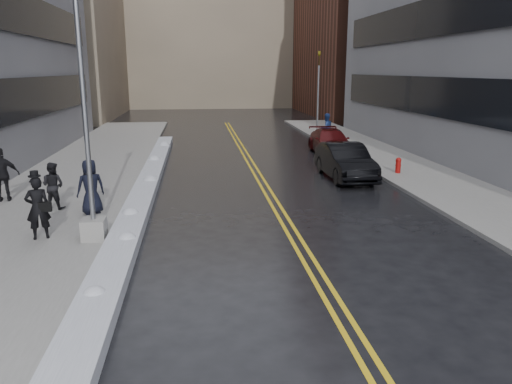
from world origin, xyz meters
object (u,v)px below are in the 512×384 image
object	(u,v)px
fire_hydrant	(398,164)
car_maroon	(330,142)
pedestrian_fedora	(38,208)
traffic_signal	(318,90)
pedestrian_east	(326,128)
pedestrian_d	(2,175)
lamppost	(88,157)
pedestrian_b	(53,186)
car_black	(345,161)
pedestrian_c	(91,187)

from	to	relation	value
fire_hydrant	car_maroon	world-z (taller)	car_maroon
fire_hydrant	pedestrian_fedora	distance (m)	15.88
traffic_signal	pedestrian_east	world-z (taller)	traffic_signal
pedestrian_d	car_maroon	bearing A→B (deg)	-160.79
pedestrian_d	traffic_signal	bearing A→B (deg)	-146.77
lamppost	pedestrian_d	xyz separation A→B (m)	(-4.10, 4.77, -1.39)
pedestrian_fedora	car_maroon	size ratio (longest dim) A/B	0.37
pedestrian_fedora	pedestrian_d	distance (m)	5.20
fire_hydrant	traffic_signal	world-z (taller)	traffic_signal
pedestrian_d	lamppost	bearing A→B (deg)	116.64
traffic_signal	pedestrian_east	bearing A→B (deg)	-94.59
pedestrian_b	car_black	distance (m)	12.41
pedestrian_c	car_maroon	world-z (taller)	pedestrian_c
pedestrian_c	car_black	distance (m)	11.41
lamppost	car_maroon	xyz separation A→B (m)	(10.80, 14.55, -1.81)
fire_hydrant	car_black	distance (m)	2.67
pedestrian_d	car_black	bearing A→B (deg)	178.09
pedestrian_b	pedestrian_east	bearing A→B (deg)	-113.16
fire_hydrant	car_maroon	size ratio (longest dim) A/B	0.15
pedestrian_east	pedestrian_b	bearing A→B (deg)	28.18
traffic_signal	pedestrian_d	distance (m)	23.56
traffic_signal	car_maroon	bearing A→B (deg)	-97.64
fire_hydrant	pedestrian_c	world-z (taller)	pedestrian_c
lamppost	fire_hydrant	world-z (taller)	lamppost
car_black	traffic_signal	bearing A→B (deg)	80.76
pedestrian_east	car_black	xyz separation A→B (m)	(-1.84, -10.53, -0.31)
traffic_signal	fire_hydrant	bearing A→B (deg)	-87.95
pedestrian_fedora	lamppost	bearing A→B (deg)	152.37
lamppost	pedestrian_c	distance (m)	3.14
car_black	lamppost	bearing A→B (deg)	-142.03
car_black	pedestrian_b	bearing A→B (deg)	-160.83
lamppost	pedestrian_c	bearing A→B (deg)	102.09
fire_hydrant	car_black	size ratio (longest dim) A/B	0.15
traffic_signal	pedestrian_c	size ratio (longest dim) A/B	3.25
traffic_signal	pedestrian_c	world-z (taller)	traffic_signal
pedestrian_d	car_maroon	size ratio (longest dim) A/B	0.40
car_maroon	pedestrian_b	bearing A→B (deg)	-136.76
pedestrian_east	car_maroon	xyz separation A→B (m)	(-0.70, -3.71, -0.38)
pedestrian_fedora	pedestrian_b	size ratio (longest dim) A/B	1.11
fire_hydrant	pedestrian_b	bearing A→B (deg)	-162.60
pedestrian_fedora	car_black	bearing A→B (deg)	-165.20
car_black	pedestrian_c	bearing A→B (deg)	-154.60
fire_hydrant	traffic_signal	bearing A→B (deg)	92.05
pedestrian_fedora	car_black	size ratio (longest dim) A/B	0.37
traffic_signal	pedestrian_b	size ratio (longest dim) A/B	3.67
fire_hydrant	pedestrian_east	xyz separation A→B (m)	(-0.80, 10.26, 0.56)
traffic_signal	pedestrian_d	size ratio (longest dim) A/B	3.03
pedestrian_c	pedestrian_east	distance (m)	19.69
traffic_signal	pedestrian_c	distance (m)	23.04
fire_hydrant	car_maroon	xyz separation A→B (m)	(-1.50, 6.55, 0.17)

